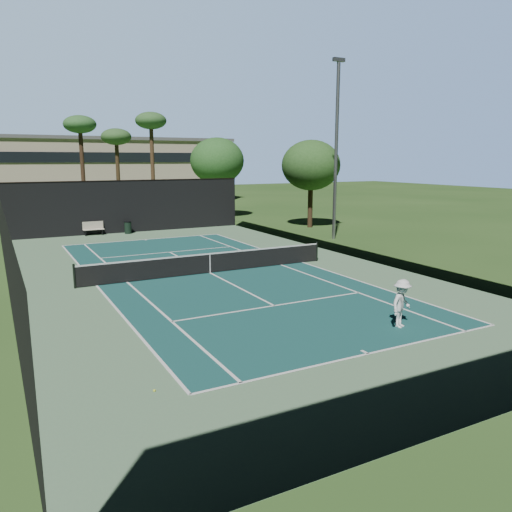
{
  "coord_description": "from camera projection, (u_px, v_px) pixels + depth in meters",
  "views": [
    {
      "loc": [
        -9.27,
        -22.45,
        5.57
      ],
      "look_at": [
        1.0,
        -3.0,
        1.3
      ],
      "focal_mm": 35.0,
      "sensor_mm": 36.0,
      "label": 1
    }
  ],
  "objects": [
    {
      "name": "ground",
      "position": [
        210.0,
        273.0,
        24.8
      ],
      "size": [
        160.0,
        160.0,
        0.0
      ],
      "primitive_type": "plane",
      "color": "#2D511E",
      "rests_on": "ground"
    },
    {
      "name": "apron_slab",
      "position": [
        210.0,
        273.0,
        24.8
      ],
      "size": [
        18.0,
        32.0,
        0.01
      ],
      "primitive_type": "cube",
      "color": "#5C845D",
      "rests_on": "ground"
    },
    {
      "name": "court_surface",
      "position": [
        210.0,
        273.0,
        24.8
      ],
      "size": [
        10.97,
        23.77,
        0.01
      ],
      "primitive_type": "cube",
      "color": "#174C49",
      "rests_on": "ground"
    },
    {
      "name": "court_lines",
      "position": [
        210.0,
        273.0,
        24.8
      ],
      "size": [
        11.07,
        23.87,
        0.01
      ],
      "color": "white",
      "rests_on": "ground"
    },
    {
      "name": "tennis_net",
      "position": [
        210.0,
        262.0,
        24.7
      ],
      "size": [
        12.9,
        0.1,
        1.1
      ],
      "color": "black",
      "rests_on": "ground"
    },
    {
      "name": "fence",
      "position": [
        209.0,
        233.0,
        24.48
      ],
      "size": [
        18.04,
        32.05,
        4.03
      ],
      "color": "black",
      "rests_on": "ground"
    },
    {
      "name": "player",
      "position": [
        402.0,
        303.0,
        16.7
      ],
      "size": [
        1.22,
        0.96,
        1.65
      ],
      "primitive_type": "imported",
      "rotation": [
        0.0,
        0.0,
        0.37
      ],
      "color": "white",
      "rests_on": "ground"
    },
    {
      "name": "tennis_ball_a",
      "position": [
        154.0,
        391.0,
        12.15
      ],
      "size": [
        0.07,
        0.07,
        0.07
      ],
      "primitive_type": "sphere",
      "color": "yellow",
      "rests_on": "ground"
    },
    {
      "name": "tennis_ball_b",
      "position": [
        122.0,
        267.0,
        26.19
      ],
      "size": [
        0.06,
        0.06,
        0.06
      ],
      "primitive_type": "sphere",
      "color": "gold",
      "rests_on": "ground"
    },
    {
      "name": "tennis_ball_c",
      "position": [
        233.0,
        254.0,
        29.68
      ],
      "size": [
        0.06,
        0.06,
        0.06
      ],
      "primitive_type": "sphere",
      "color": "#BBD02F",
      "rests_on": "ground"
    },
    {
      "name": "tennis_ball_d",
      "position": [
        118.0,
        265.0,
        26.6
      ],
      "size": [
        0.06,
        0.06,
        0.06
      ],
      "primitive_type": "sphere",
      "color": "#C2E233",
      "rests_on": "ground"
    },
    {
      "name": "park_bench",
      "position": [
        93.0,
        228.0,
        37.11
      ],
      "size": [
        1.5,
        0.45,
        1.02
      ],
      "color": "beige",
      "rests_on": "ground"
    },
    {
      "name": "trash_bin",
      "position": [
        128.0,
        227.0,
        37.88
      ],
      "size": [
        0.56,
        0.56,
        0.95
      ],
      "color": "black",
      "rests_on": "ground"
    },
    {
      "name": "palm_a",
      "position": [
        80.0,
        129.0,
        43.16
      ],
      "size": [
        2.8,
        2.8,
        9.32
      ],
      "color": "#3E291A",
      "rests_on": "ground"
    },
    {
      "name": "palm_b",
      "position": [
        116.0,
        140.0,
        46.66
      ],
      "size": [
        2.8,
        2.8,
        8.42
      ],
      "color": "#43311C",
      "rests_on": "ground"
    },
    {
      "name": "palm_c",
      "position": [
        151.0,
        125.0,
        44.96
      ],
      "size": [
        2.8,
        2.8,
        9.77
      ],
      "color": "#4F3722",
      "rests_on": "ground"
    },
    {
      "name": "decid_tree_a",
      "position": [
        217.0,
        161.0,
        47.45
      ],
      "size": [
        5.12,
        5.12,
        7.62
      ],
      "color": "#43311C",
      "rests_on": "ground"
    },
    {
      "name": "decid_tree_b",
      "position": [
        311.0,
        165.0,
        40.67
      ],
      "size": [
        4.8,
        4.8,
        7.14
      ],
      "color": "#402C1B",
      "rests_on": "ground"
    },
    {
      "name": "campus_building",
      "position": [
        71.0,
        170.0,
        63.92
      ],
      "size": [
        40.5,
        12.5,
        8.3
      ],
      "color": "#BCAB92",
      "rests_on": "ground"
    },
    {
      "name": "light_pole",
      "position": [
        336.0,
        146.0,
        34.28
      ],
      "size": [
        0.9,
        0.25,
        12.22
      ],
      "color": "gray",
      "rests_on": "ground"
    }
  ]
}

